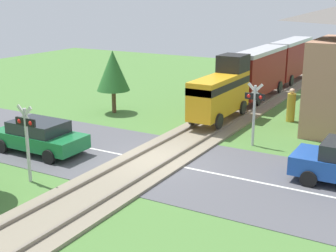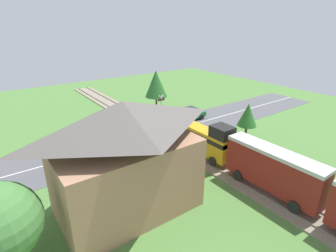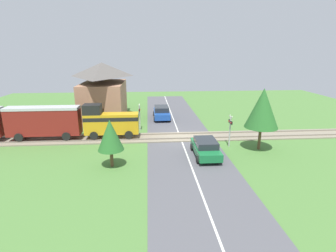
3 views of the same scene
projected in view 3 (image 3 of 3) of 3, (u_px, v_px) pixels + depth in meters
The scene contains 13 objects.
ground_plane at pixel (180, 138), 25.56m from camera, with size 60.00×60.00×0.00m, color #4C7A38.
road_surface at pixel (180, 137), 25.56m from camera, with size 48.00×6.40×0.02m.
track_bed at pixel (180, 137), 25.54m from camera, with size 2.80×48.00×0.24m.
train at pixel (33, 122), 24.05m from camera, with size 1.58×18.92×3.18m.
car_near_crossing at pixel (206, 147), 20.86m from camera, with size 4.15×1.93×1.39m.
car_far_side at pixel (162, 112), 32.48m from camera, with size 4.50×2.03×1.55m.
crossing_signal_west_approach at pixel (230, 127), 22.69m from camera, with size 0.90×0.18×2.84m.
crossing_signal_east_approach at pixel (140, 113), 27.42m from camera, with size 0.90×0.18×2.84m.
station_building at pixel (104, 92), 31.89m from camera, with size 8.56×5.27×6.82m.
pedestrian_by_station at pixel (93, 123), 27.66m from camera, with size 0.44×0.44×1.79m.
tree_by_station at pixel (105, 89), 38.19m from camera, with size 3.58×3.58×4.55m.
tree_roadside_hedge at pixel (110, 135), 18.56m from camera, with size 1.87×1.87×3.54m.
tree_beyond_track at pixel (263, 108), 21.57m from camera, with size 2.75×2.75×5.26m.
Camera 3 is at (-24.09, 3.03, 8.16)m, focal length 28.00 mm.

